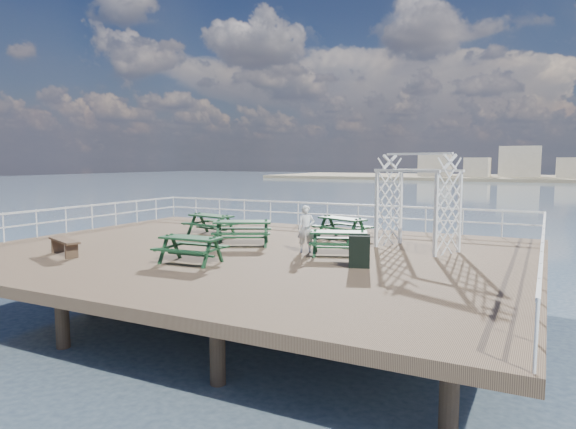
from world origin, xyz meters
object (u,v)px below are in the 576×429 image
Objects in this scene: picnic_table_b at (342,224)px; picnic_table_e at (242,228)px; picnic_table_a at (211,220)px; picnic_table_c at (339,238)px; flat_bench_far at (64,243)px; person at (306,229)px; picnic_table_d at (191,244)px; trellis_arbor at (417,207)px.

picnic_table_e reaches higher than picnic_table_b.
picnic_table_b is at bearing 21.30° from picnic_table_e.
picnic_table_e is at bearing -110.15° from picnic_table_b.
picnic_table_c is (6.21, -1.83, -0.04)m from picnic_table_a.
person is (6.62, 3.98, 0.39)m from flat_bench_far.
picnic_table_e is 1.40× the size of flat_bench_far.
picnic_table_d is at bearing -88.34° from picnic_table_b.
picnic_table_a reaches higher than picnic_table_d.
person reaches higher than flat_bench_far.
person is (-3.10, -2.15, -0.68)m from trellis_arbor.
picnic_table_b is at bearing 63.68° from person.
picnic_table_a is at bearing 143.50° from picnic_table_c.
picnic_table_e is (-3.76, 0.29, 0.07)m from picnic_table_c.
picnic_table_a is at bearing 134.39° from person.
picnic_table_d is 1.04× the size of flat_bench_far.
picnic_table_b is 3.25m from person.
picnic_table_d is 7.60m from trellis_arbor.
picnic_table_e is 1.64× the size of person.
trellis_arbor reaches higher than picnic_table_a.
picnic_table_b is 6.79m from picnic_table_d.
person is at bearing 52.95° from flat_bench_far.
picnic_table_a is 1.40× the size of person.
trellis_arbor reaches higher than picnic_table_c.
trellis_arbor is at bearing 54.17° from flat_bench_far.
trellis_arbor reaches higher than flat_bench_far.
trellis_arbor is (3.08, -1.09, 0.86)m from picnic_table_b.
picnic_table_b is 1.07× the size of picnic_table_c.
picnic_table_e is at bearing 155.61° from picnic_table_c.
picnic_table_e is (2.45, -1.55, 0.03)m from picnic_table_a.
person reaches higher than picnic_table_b.
picnic_table_a is 0.93× the size of picnic_table_b.
person reaches higher than picnic_table_e.
picnic_table_e is at bearing 92.71° from picnic_table_d.
picnic_table_c is at bearing -31.51° from picnic_table_e.
picnic_table_d is (2.80, -4.96, -0.03)m from picnic_table_a.
picnic_table_d is at bearing -151.68° from person.
picnic_table_d is 3.89m from person.
trellis_arbor is (5.72, 1.89, 0.82)m from picnic_table_e.
picnic_table_b reaches higher than flat_bench_far.
picnic_table_c is at bearing 48.95° from flat_bench_far.
flat_bench_far is at bearing -123.91° from trellis_arbor.
trellis_arbor is at bearing 27.91° from picnic_table_c.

